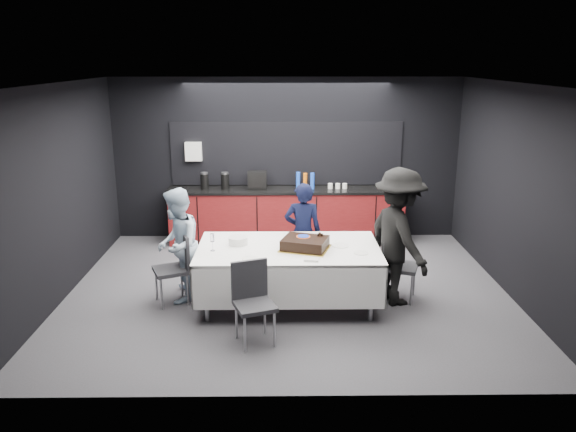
{
  "coord_description": "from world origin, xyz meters",
  "views": [
    {
      "loc": [
        -0.09,
        -7.18,
        3.12
      ],
      "look_at": [
        0.0,
        0.1,
        1.05
      ],
      "focal_mm": 35.0,
      "sensor_mm": 36.0,
      "label": 1
    }
  ],
  "objects_px": {
    "person_left": "(178,245)",
    "plate_stack": "(238,241)",
    "person_center": "(303,233)",
    "chair_right": "(395,260)",
    "chair_near": "(252,296)",
    "chair_left": "(177,263)",
    "champagne_flute": "(212,239)",
    "person_right": "(399,237)",
    "cake_assembly": "(305,244)",
    "party_table": "(288,257)"
  },
  "relations": [
    {
      "from": "person_center",
      "to": "person_right",
      "type": "xyz_separation_m",
      "value": [
        1.2,
        -0.74,
        0.17
      ]
    },
    {
      "from": "champagne_flute",
      "to": "person_right",
      "type": "height_order",
      "value": "person_right"
    },
    {
      "from": "person_right",
      "to": "party_table",
      "type": "bearing_deg",
      "value": 71.6
    },
    {
      "from": "champagne_flute",
      "to": "cake_assembly",
      "type": "bearing_deg",
      "value": 2.78
    },
    {
      "from": "party_table",
      "to": "person_center",
      "type": "distance_m",
      "value": 0.82
    },
    {
      "from": "chair_near",
      "to": "person_left",
      "type": "distance_m",
      "value": 1.54
    },
    {
      "from": "chair_left",
      "to": "person_center",
      "type": "xyz_separation_m",
      "value": [
        1.67,
        0.71,
        0.19
      ]
    },
    {
      "from": "chair_left",
      "to": "person_right",
      "type": "distance_m",
      "value": 2.89
    },
    {
      "from": "cake_assembly",
      "to": "chair_right",
      "type": "distance_m",
      "value": 1.26
    },
    {
      "from": "plate_stack",
      "to": "chair_right",
      "type": "distance_m",
      "value": 2.08
    },
    {
      "from": "chair_left",
      "to": "person_left",
      "type": "height_order",
      "value": "person_left"
    },
    {
      "from": "plate_stack",
      "to": "person_left",
      "type": "distance_m",
      "value": 0.8
    },
    {
      "from": "person_left",
      "to": "chair_left",
      "type": "bearing_deg",
      "value": -7.35
    },
    {
      "from": "chair_left",
      "to": "chair_near",
      "type": "relative_size",
      "value": 1.0
    },
    {
      "from": "plate_stack",
      "to": "chair_right",
      "type": "height_order",
      "value": "chair_right"
    },
    {
      "from": "chair_left",
      "to": "chair_right",
      "type": "distance_m",
      "value": 2.86
    },
    {
      "from": "plate_stack",
      "to": "chair_near",
      "type": "xyz_separation_m",
      "value": [
        0.24,
        -1.09,
        -0.3
      ]
    },
    {
      "from": "chair_right",
      "to": "chair_near",
      "type": "height_order",
      "value": "same"
    },
    {
      "from": "cake_assembly",
      "to": "person_center",
      "type": "distance_m",
      "value": 0.87
    },
    {
      "from": "chair_left",
      "to": "person_center",
      "type": "relative_size",
      "value": 0.64
    },
    {
      "from": "chair_right",
      "to": "chair_near",
      "type": "bearing_deg",
      "value": -148.23
    },
    {
      "from": "party_table",
      "to": "plate_stack",
      "type": "distance_m",
      "value": 0.69
    },
    {
      "from": "party_table",
      "to": "cake_assembly",
      "type": "distance_m",
      "value": 0.31
    },
    {
      "from": "chair_near",
      "to": "person_left",
      "type": "xyz_separation_m",
      "value": [
        -1.03,
        1.13,
        0.22
      ]
    },
    {
      "from": "person_center",
      "to": "plate_stack",
      "type": "bearing_deg",
      "value": 39.49
    },
    {
      "from": "chair_right",
      "to": "chair_left",
      "type": "bearing_deg",
      "value": -178.46
    },
    {
      "from": "champagne_flute",
      "to": "person_center",
      "type": "height_order",
      "value": "person_center"
    },
    {
      "from": "person_right",
      "to": "chair_near",
      "type": "bearing_deg",
      "value": 98.81
    },
    {
      "from": "champagne_flute",
      "to": "person_right",
      "type": "xyz_separation_m",
      "value": [
        2.37,
        0.18,
        -0.04
      ]
    },
    {
      "from": "party_table",
      "to": "person_center",
      "type": "bearing_deg",
      "value": 74.79
    },
    {
      "from": "plate_stack",
      "to": "person_right",
      "type": "distance_m",
      "value": 2.07
    },
    {
      "from": "plate_stack",
      "to": "person_center",
      "type": "relative_size",
      "value": 0.17
    },
    {
      "from": "party_table",
      "to": "person_right",
      "type": "height_order",
      "value": "person_right"
    },
    {
      "from": "plate_stack",
      "to": "chair_left",
      "type": "relative_size",
      "value": 0.27
    },
    {
      "from": "champagne_flute",
      "to": "person_left",
      "type": "height_order",
      "value": "person_left"
    },
    {
      "from": "party_table",
      "to": "champagne_flute",
      "type": "relative_size",
      "value": 10.36
    },
    {
      "from": "chair_left",
      "to": "chair_right",
      "type": "bearing_deg",
      "value": 1.54
    },
    {
      "from": "plate_stack",
      "to": "cake_assembly",
      "type": "bearing_deg",
      "value": -12.41
    },
    {
      "from": "champagne_flute",
      "to": "chair_near",
      "type": "bearing_deg",
      "value": -57.52
    },
    {
      "from": "champagne_flute",
      "to": "person_right",
      "type": "bearing_deg",
      "value": 4.36
    },
    {
      "from": "chair_right",
      "to": "person_left",
      "type": "height_order",
      "value": "person_left"
    },
    {
      "from": "chair_near",
      "to": "person_left",
      "type": "relative_size",
      "value": 0.61
    },
    {
      "from": "chair_left",
      "to": "chair_right",
      "type": "height_order",
      "value": "same"
    },
    {
      "from": "person_left",
      "to": "plate_stack",
      "type": "bearing_deg",
      "value": 86.53
    },
    {
      "from": "chair_near",
      "to": "person_right",
      "type": "xyz_separation_m",
      "value": [
        1.83,
        1.02,
        0.36
      ]
    },
    {
      "from": "person_center",
      "to": "party_table",
      "type": "bearing_deg",
      "value": 76.43
    },
    {
      "from": "chair_right",
      "to": "person_left",
      "type": "relative_size",
      "value": 0.61
    },
    {
      "from": "chair_left",
      "to": "chair_near",
      "type": "distance_m",
      "value": 1.48
    },
    {
      "from": "champagne_flute",
      "to": "chair_right",
      "type": "relative_size",
      "value": 0.24
    },
    {
      "from": "cake_assembly",
      "to": "person_right",
      "type": "xyz_separation_m",
      "value": [
        1.21,
        0.12,
        0.04
      ]
    }
  ]
}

